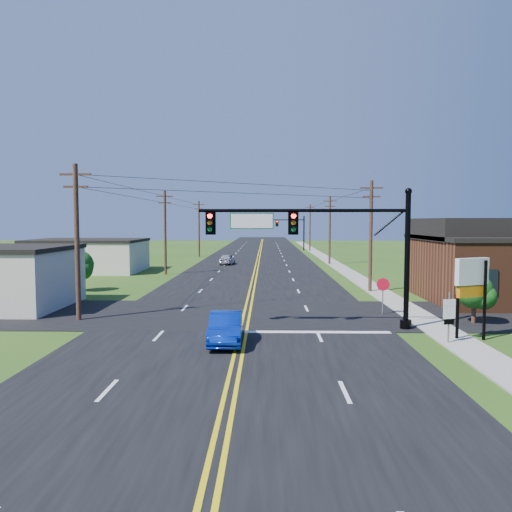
{
  "coord_description": "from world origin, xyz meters",
  "views": [
    {
      "loc": [
        1.36,
        -18.37,
        5.74
      ],
      "look_at": [
        0.78,
        10.0,
        3.76
      ],
      "focal_mm": 35.0,
      "sensor_mm": 36.0,
      "label": 1
    }
  ],
  "objects_px": {
    "signal_mast_main": "(322,240)",
    "stop_sign": "(383,288)",
    "blue_car": "(226,328)",
    "route_sign": "(449,314)",
    "signal_mast_far": "(282,227)"
  },
  "relations": [
    {
      "from": "blue_car",
      "to": "signal_mast_main",
      "type": "bearing_deg",
      "value": 32.04
    },
    {
      "from": "signal_mast_far",
      "to": "blue_car",
      "type": "relative_size",
      "value": 2.54
    },
    {
      "from": "signal_mast_far",
      "to": "route_sign",
      "type": "relative_size",
      "value": 4.48
    },
    {
      "from": "blue_car",
      "to": "route_sign",
      "type": "xyz_separation_m",
      "value": [
        10.42,
        0.04,
        0.72
      ]
    },
    {
      "from": "signal_mast_far",
      "to": "blue_car",
      "type": "distance_m",
      "value": 75.54
    },
    {
      "from": "signal_mast_main",
      "to": "blue_car",
      "type": "relative_size",
      "value": 2.62
    },
    {
      "from": "route_sign",
      "to": "stop_sign",
      "type": "bearing_deg",
      "value": 87.87
    },
    {
      "from": "route_sign",
      "to": "blue_car",
      "type": "bearing_deg",
      "value": 167.19
    },
    {
      "from": "signal_mast_main",
      "to": "stop_sign",
      "type": "relative_size",
      "value": 4.91
    },
    {
      "from": "blue_car",
      "to": "route_sign",
      "type": "bearing_deg",
      "value": -1.67
    },
    {
      "from": "signal_mast_main",
      "to": "blue_car",
      "type": "xyz_separation_m",
      "value": [
        -4.87,
        -3.28,
        -4.04
      ]
    },
    {
      "from": "signal_mast_main",
      "to": "stop_sign",
      "type": "distance_m",
      "value": 6.54
    },
    {
      "from": "route_sign",
      "to": "stop_sign",
      "type": "height_order",
      "value": "route_sign"
    },
    {
      "from": "signal_mast_main",
      "to": "route_sign",
      "type": "distance_m",
      "value": 7.23
    },
    {
      "from": "stop_sign",
      "to": "blue_car",
      "type": "bearing_deg",
      "value": -120.67
    }
  ]
}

